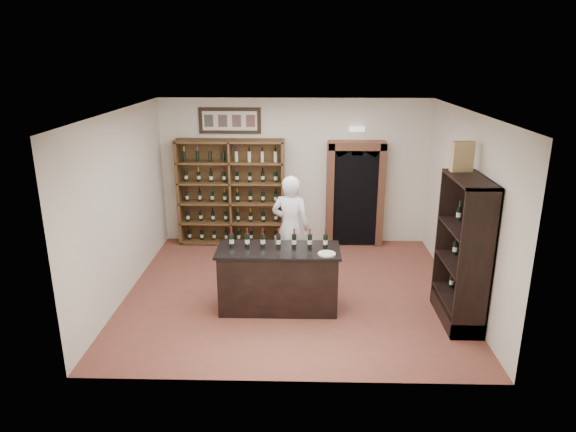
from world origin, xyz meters
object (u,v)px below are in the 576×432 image
Objects in this scene: counter_bottle_0 at (232,240)px; wine_crate at (462,156)px; tasting_counter at (278,279)px; side_cabinet at (463,274)px; wine_shelf at (231,192)px; shopkeeper at (291,227)px.

wine_crate reaches higher than counter_bottle_0.
side_cabinet reaches higher than tasting_counter.
wine_shelf reaches higher than tasting_counter.
counter_bottle_0 is 3.63m from wine_crate.
counter_bottle_0 is at bearing 66.69° from shopkeeper.
counter_bottle_0 is at bearing 173.31° from wine_crate.
wine_crate is (2.67, 0.10, 1.93)m from tasting_counter.
side_cabinet is 1.71m from wine_crate.
wine_crate reaches higher than shopkeeper.
side_cabinet reaches higher than counter_bottle_0.
shopkeeper is at bearing 149.07° from wine_crate.
tasting_counter is 4.28× the size of wine_crate.
tasting_counter is at bearing 173.72° from side_cabinet.
counter_bottle_0 is 0.14× the size of side_cabinet.
wine_shelf is 1.17× the size of tasting_counter.
side_cabinet is at bearing -88.80° from wine_crate.
tasting_counter is at bearing -6.09° from counter_bottle_0.
tasting_counter is 3.29m from wine_crate.
wine_crate reaches higher than side_cabinet.
wine_shelf is at bearing 110.56° from tasting_counter.
wine_shelf is 3.19m from tasting_counter.
wine_shelf is at bearing 139.79° from side_cabinet.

